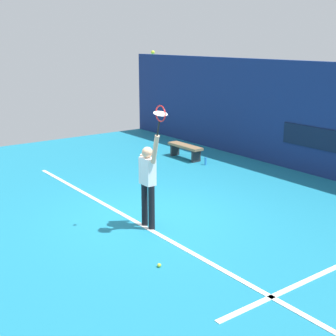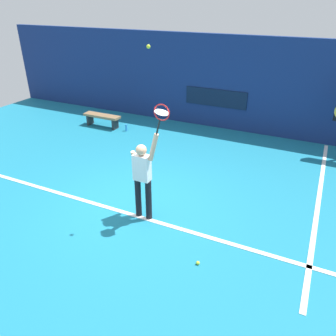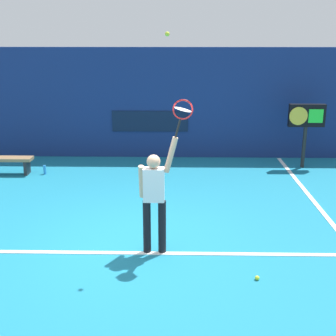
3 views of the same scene
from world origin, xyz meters
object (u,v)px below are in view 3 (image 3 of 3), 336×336
Objects in this scene: scoreboard_clock at (306,118)px; tennis_ball at (167,34)px; court_bench at (5,161)px; water_bottle at (45,170)px; tennis_racket at (182,112)px; spare_ball at (257,278)px; tennis_player at (154,195)px.

tennis_ball is at bearing -125.79° from scoreboard_clock.
water_bottle is at bearing 0.00° from court_bench.
tennis_ball reaches higher than water_bottle.
court_bench is at bearing 137.05° from tennis_racket.
tennis_racket is at bearing -42.95° from court_bench.
tennis_player is at bearing 151.69° from spare_ball.
tennis_player is 5.30m from water_bottle.
tennis_player is at bearing -127.36° from scoreboard_clock.
court_bench is at bearing 135.60° from tennis_ball.
tennis_player is at bearing -45.84° from court_bench.
tennis_racket is at bearing 143.32° from spare_ball.
tennis_racket is 6.51m from court_bench.
court_bench is (-4.53, 4.22, -2.03)m from tennis_racket.
court_bench reaches higher than water_bottle.
tennis_ball is at bearing 148.11° from spare_ball.
tennis_ball is 1.00× the size of spare_ball.
spare_ball is (1.56, -0.84, -0.98)m from tennis_player.
tennis_ball reaches higher than tennis_player.
tennis_racket reaches higher than court_bench.
tennis_ball is at bearing -51.98° from water_bottle.
court_bench is 7.59m from spare_ball.
scoreboard_clock is at bearing 5.55° from court_bench.
tennis_ball is 0.28× the size of water_bottle.
tennis_ball is at bearing 179.05° from tennis_racket.
tennis_racket reaches higher than water_bottle.
water_bottle is (-3.29, 4.21, -3.38)m from tennis_ball.
water_bottle is at bearing 128.02° from tennis_ball.
tennis_player reaches higher than court_bench.
tennis_racket reaches higher than spare_ball.
water_bottle is at bearing 132.59° from spare_ball.
tennis_racket is 5.94m from water_bottle.
court_bench is (-4.30, 4.21, -3.16)m from tennis_ball.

